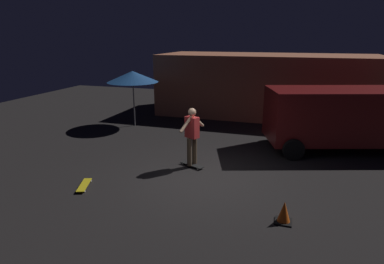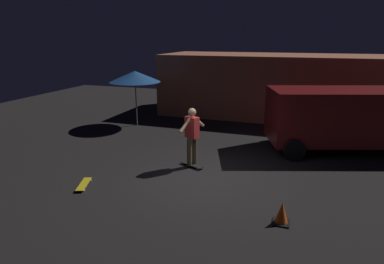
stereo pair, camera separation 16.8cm
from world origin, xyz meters
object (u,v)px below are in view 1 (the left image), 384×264
at_px(patio_umbrella, 133,77).
at_px(skateboard_ridden, 192,165).
at_px(skater, 192,132).
at_px(skateboard_spare, 84,185).
at_px(parked_van, 340,116).
at_px(traffic_cone, 284,213).

bearing_deg(patio_umbrella, skateboard_ridden, -44.62).
bearing_deg(patio_umbrella, skater, -44.62).
bearing_deg(skateboard_ridden, skater, -45.00).
relative_size(skateboard_spare, skater, 0.48).
height_order(skateboard_ridden, skater, skater).
distance_m(parked_van, traffic_cone, 5.54).
height_order(parked_van, patio_umbrella, patio_umbrella).
bearing_deg(traffic_cone, parked_van, 74.50).
height_order(skater, traffic_cone, skater).
distance_m(skateboard_ridden, skater, 0.98).
distance_m(skateboard_spare, traffic_cone, 4.87).
bearing_deg(parked_van, patio_umbrella, 174.78).
distance_m(patio_umbrella, skateboard_spare, 6.35).
bearing_deg(traffic_cone, skater, 139.51).
bearing_deg(skater, patio_umbrella, 135.38).
relative_size(patio_umbrella, skateboard_spare, 2.87).
distance_m(patio_umbrella, traffic_cone, 8.96).
bearing_deg(parked_van, skater, -144.50).
bearing_deg(skater, skateboard_ridden, 135.00).
distance_m(parked_van, patio_umbrella, 7.96).
relative_size(parked_van, skater, 2.97).
xyz_separation_m(parked_van, skater, (-4.15, -2.96, -0.12)).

